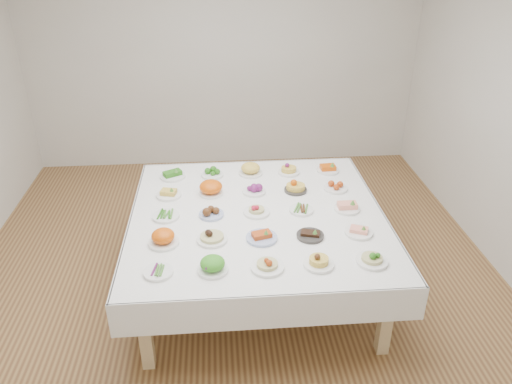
{
  "coord_description": "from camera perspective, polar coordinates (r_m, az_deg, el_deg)",
  "views": [
    {
      "loc": [
        -0.11,
        -3.87,
        2.9
      ],
      "look_at": [
        0.2,
        -0.1,
        0.88
      ],
      "focal_mm": 35.0,
      "sensor_mm": 36.0,
      "label": 1
    }
  ],
  "objects": [
    {
      "name": "dish_19",
      "position": [
        4.66,
        9.1,
        0.65
      ],
      "size": [
        0.22,
        0.22,
        0.08
      ],
      "color": "white",
      "rests_on": "display_table"
    },
    {
      "name": "dish_13",
      "position": [
        4.27,
        5.2,
        -1.99
      ],
      "size": [
        0.2,
        0.2,
        0.05
      ],
      "color": "white",
      "rests_on": "display_table"
    },
    {
      "name": "dish_18",
      "position": [
        4.57,
        4.56,
        0.77
      ],
      "size": [
        0.2,
        0.2,
        0.13
      ],
      "color": "#2F2C2A",
      "rests_on": "display_table"
    },
    {
      "name": "dish_21",
      "position": [
        4.87,
        -5.02,
        2.19
      ],
      "size": [
        0.21,
        0.21,
        0.08
      ],
      "color": "white",
      "rests_on": "display_table"
    },
    {
      "name": "dish_23",
      "position": [
        4.91,
        3.77,
        2.65
      ],
      "size": [
        0.21,
        0.21,
        0.11
      ],
      "color": "white",
      "rests_on": "display_table"
    },
    {
      "name": "dish_5",
      "position": [
        3.87,
        -10.58,
        -5.0
      ],
      "size": [
        0.26,
        0.26,
        0.14
      ],
      "color": "white",
      "rests_on": "display_table"
    },
    {
      "name": "dish_7",
      "position": [
        3.88,
        0.66,
        -4.98
      ],
      "size": [
        0.24,
        0.24,
        0.09
      ],
      "color": "#4C66B2",
      "rests_on": "display_table"
    },
    {
      "name": "dish_10",
      "position": [
        4.23,
        -10.27,
        -2.65
      ],
      "size": [
        0.22,
        0.22,
        0.05
      ],
      "color": "white",
      "rests_on": "display_table"
    },
    {
      "name": "dish_6",
      "position": [
        3.86,
        -5.07,
        -4.78
      ],
      "size": [
        0.23,
        0.23,
        0.13
      ],
      "color": "white",
      "rests_on": "display_table"
    },
    {
      "name": "dish_15",
      "position": [
        4.55,
        -9.96,
        -0.11
      ],
      "size": [
        0.22,
        0.22,
        0.09
      ],
      "color": "white",
      "rests_on": "display_table"
    },
    {
      "name": "dish_11",
      "position": [
        4.19,
        -5.15,
        -2.18
      ],
      "size": [
        0.21,
        0.21,
        0.1
      ],
      "color": "#4C66B2",
      "rests_on": "display_table"
    },
    {
      "name": "dish_8",
      "position": [
        3.93,
        6.23,
        -4.74
      ],
      "size": [
        0.21,
        0.21,
        0.09
      ],
      "color": "#2F2C2A",
      "rests_on": "display_table"
    },
    {
      "name": "dish_3",
      "position": [
        3.62,
        7.2,
        -7.65
      ],
      "size": [
        0.22,
        0.22,
        0.12
      ],
      "color": "white",
      "rests_on": "display_table"
    },
    {
      "name": "dish_16",
      "position": [
        4.52,
        -5.18,
        0.5
      ],
      "size": [
        0.21,
        0.21,
        0.14
      ],
      "color": "white",
      "rests_on": "display_table"
    },
    {
      "name": "dish_0",
      "position": [
        3.6,
        -11.11,
        -8.91
      ],
      "size": [
        0.21,
        0.21,
        0.05
      ],
      "color": "white",
      "rests_on": "display_table"
    },
    {
      "name": "dish_9",
      "position": [
        4.03,
        11.68,
        -4.33
      ],
      "size": [
        0.22,
        0.22,
        0.09
      ],
      "color": "white",
      "rests_on": "display_table"
    },
    {
      "name": "dish_24",
      "position": [
        4.99,
        8.22,
        2.79
      ],
      "size": [
        0.22,
        0.22,
        0.1
      ],
      "color": "white",
      "rests_on": "display_table"
    },
    {
      "name": "display_table",
      "position": [
        4.26,
        0.17,
        -3.29
      ],
      "size": [
        2.15,
        2.15,
        0.75
      ],
      "color": "white",
      "rests_on": "ground"
    },
    {
      "name": "dish_4",
      "position": [
        3.71,
        13.17,
        -7.04
      ],
      "size": [
        0.23,
        0.23,
        0.13
      ],
      "color": "white",
      "rests_on": "display_table"
    },
    {
      "name": "room_envelope",
      "position": [
        4.02,
        -3.04,
        12.62
      ],
      "size": [
        5.02,
        5.02,
        2.81
      ],
      "color": "olive",
      "rests_on": "ground"
    },
    {
      "name": "dish_17",
      "position": [
        4.54,
        -0.22,
        0.39
      ],
      "size": [
        0.21,
        0.21,
        0.09
      ],
      "color": "white",
      "rests_on": "display_table"
    },
    {
      "name": "dish_14",
      "position": [
        4.33,
        10.38,
        -1.53
      ],
      "size": [
        0.22,
        0.22,
        0.1
      ],
      "color": "white",
      "rests_on": "display_table"
    },
    {
      "name": "dish_2",
      "position": [
        3.56,
        1.31,
        -7.96
      ],
      "size": [
        0.24,
        0.24,
        0.13
      ],
      "color": "white",
      "rests_on": "display_table"
    },
    {
      "name": "dish_20",
      "position": [
        4.88,
        -9.53,
        2.13
      ],
      "size": [
        0.24,
        0.24,
        0.11
      ],
      "color": "white",
      "rests_on": "display_table"
    },
    {
      "name": "dish_12",
      "position": [
        4.21,
        0.06,
        -1.87
      ],
      "size": [
        0.22,
        0.22,
        0.11
      ],
      "color": "white",
      "rests_on": "display_table"
    },
    {
      "name": "dish_1",
      "position": [
        3.54,
        -4.99,
        -8.07
      ],
      "size": [
        0.22,
        0.22,
        0.14
      ],
      "color": "white",
      "rests_on": "display_table"
    },
    {
      "name": "dish_22",
      "position": [
        4.87,
        -0.63,
        2.84
      ],
      "size": [
        0.27,
        0.27,
        0.15
      ],
      "color": "white",
      "rests_on": "display_table"
    }
  ]
}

